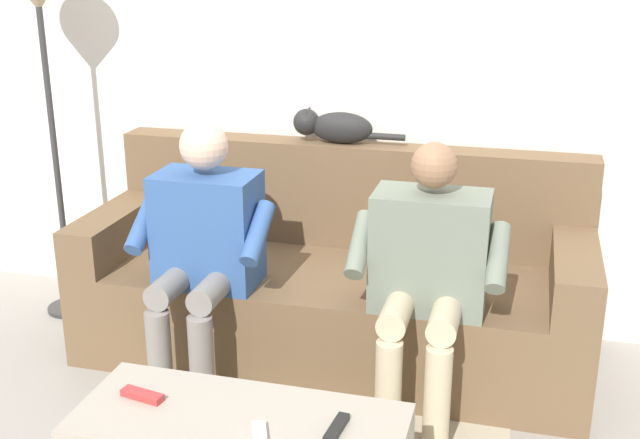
% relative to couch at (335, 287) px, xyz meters
% --- Properties ---
extents(ground_plane, '(8.00, 8.00, 0.00)m').
position_rel_couch_xyz_m(ground_plane, '(0.00, 0.74, -0.31)').
color(ground_plane, gray).
extents(back_wall, '(5.33, 0.06, 2.52)m').
position_rel_couch_xyz_m(back_wall, '(0.00, -0.44, 0.95)').
color(back_wall, silver).
rests_on(back_wall, ground).
extents(couch, '(2.22, 0.83, 0.91)m').
position_rel_couch_xyz_m(couch, '(0.00, 0.00, 0.00)').
color(couch, brown).
rests_on(couch, ground).
extents(person_left_seated, '(0.60, 0.52, 1.09)m').
position_rel_couch_xyz_m(person_left_seated, '(-0.46, 0.40, 0.31)').
color(person_left_seated, slate).
rests_on(person_left_seated, ground).
extents(person_right_seated, '(0.57, 0.51, 1.12)m').
position_rel_couch_xyz_m(person_right_seated, '(0.46, 0.39, 0.32)').
color(person_right_seated, '#335693').
rests_on(person_right_seated, ground).
extents(cat_on_backrest, '(0.53, 0.12, 0.16)m').
position_rel_couch_xyz_m(cat_on_backrest, '(0.08, -0.28, 0.68)').
color(cat_on_backrest, black).
rests_on(cat_on_backrest, couch).
extents(remote_white, '(0.08, 0.12, 0.02)m').
position_rel_couch_xyz_m(remote_white, '(-0.10, 1.32, 0.10)').
color(remote_white, white).
rests_on(remote_white, coffee_table).
extents(remote_black, '(0.05, 0.15, 0.02)m').
position_rel_couch_xyz_m(remote_black, '(-0.31, 1.23, 0.10)').
color(remote_black, black).
rests_on(remote_black, coffee_table).
extents(remote_red, '(0.15, 0.07, 0.02)m').
position_rel_couch_xyz_m(remote_red, '(0.34, 1.21, 0.10)').
color(remote_red, '#B73333').
rests_on(remote_red, coffee_table).
extents(floor_lamp, '(0.33, 0.33, 1.73)m').
position_rel_couch_xyz_m(floor_lamp, '(1.41, -0.06, 1.19)').
color(floor_lamp, '#2D2D2D').
rests_on(floor_lamp, ground).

